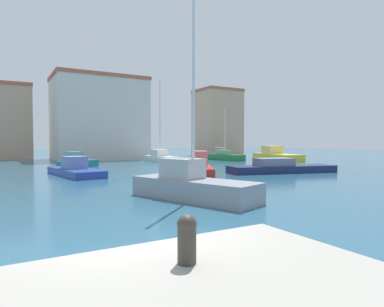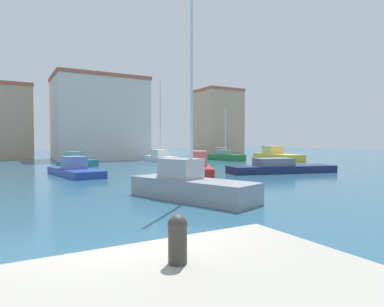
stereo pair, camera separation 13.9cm
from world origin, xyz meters
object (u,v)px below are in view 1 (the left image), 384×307
at_px(sailboat_grey_inner_mooring, 192,184).
at_px(sailboat_green_mid_harbor, 225,156).
at_px(motorboat_teal_far_left, 77,162).
at_px(motorboat_yellow_near_pier, 276,156).
at_px(motorboat_red_behind_lamppost, 200,167).
at_px(mooring_bollard, 187,237).
at_px(motorboat_navy_center_channel, 280,168).
at_px(motorboat_blue_outer_mooring, 75,170).
at_px(sailboat_white_far_right, 160,157).

height_order(sailboat_grey_inner_mooring, sailboat_green_mid_harbor, sailboat_grey_inner_mooring).
distance_m(motorboat_teal_far_left, motorboat_yellow_near_pier, 25.76).
distance_m(motorboat_red_behind_lamppost, motorboat_yellow_near_pier, 21.70).
bearing_deg(motorboat_red_behind_lamppost, motorboat_teal_far_left, 121.74).
bearing_deg(motorboat_yellow_near_pier, mooring_bollard, -135.66).
height_order(motorboat_navy_center_channel, motorboat_blue_outer_mooring, motorboat_blue_outer_mooring).
bearing_deg(sailboat_green_mid_harbor, sailboat_grey_inner_mooring, -128.37).
distance_m(mooring_bollard, motorboat_teal_far_left, 30.23).
bearing_deg(motorboat_blue_outer_mooring, motorboat_teal_far_left, 77.86).
xyz_separation_m(sailboat_grey_inner_mooring, motorboat_navy_center_channel, (12.53, 7.20, -0.24)).
bearing_deg(mooring_bollard, motorboat_teal_far_left, 81.60).
bearing_deg(motorboat_blue_outer_mooring, motorboat_navy_center_channel, -21.78).
bearing_deg(motorboat_red_behind_lamppost, motorboat_navy_center_channel, -19.18).
bearing_deg(sailboat_white_far_right, sailboat_grey_inner_mooring, -111.56).
height_order(sailboat_white_far_right, motorboat_teal_far_left, sailboat_white_far_right).
bearing_deg(motorboat_blue_outer_mooring, mooring_bollard, -97.10).
relative_size(sailboat_white_far_right, motorboat_blue_outer_mooring, 1.45).
bearing_deg(motorboat_red_behind_lamppost, sailboat_green_mid_harbor, 48.70).
relative_size(mooring_bollard, sailboat_white_far_right, 0.06).
height_order(motorboat_blue_outer_mooring, motorboat_yellow_near_pier, motorboat_yellow_near_pier).
relative_size(motorboat_red_behind_lamppost, motorboat_yellow_near_pier, 0.66).
distance_m(sailboat_grey_inner_mooring, sailboat_green_mid_harbor, 30.46).
bearing_deg(mooring_bollard, motorboat_red_behind_lamppost, 58.13).
relative_size(motorboat_navy_center_channel, sailboat_green_mid_harbor, 1.29).
distance_m(motorboat_navy_center_channel, sailboat_green_mid_harbor, 17.85).
height_order(sailboat_grey_inner_mooring, motorboat_blue_outer_mooring, sailboat_grey_inner_mooring).
height_order(mooring_bollard, motorboat_navy_center_channel, mooring_bollard).
xyz_separation_m(mooring_bollard, motorboat_navy_center_channel, (17.82, 16.27, -0.92)).
distance_m(mooring_bollard, sailboat_white_far_right, 37.90).
relative_size(mooring_bollard, motorboat_yellow_near_pier, 0.07).
xyz_separation_m(sailboat_white_far_right, motorboat_blue_outer_mooring, (-12.61, -12.35, -0.17)).
bearing_deg(mooring_bollard, motorboat_navy_center_channel, 42.40).
height_order(sailboat_grey_inner_mooring, sailboat_white_far_right, sailboat_grey_inner_mooring).
height_order(motorboat_navy_center_channel, motorboat_red_behind_lamppost, motorboat_red_behind_lamppost).
bearing_deg(motorboat_yellow_near_pier, motorboat_blue_outer_mooring, -165.26).
bearing_deg(motorboat_blue_outer_mooring, sailboat_grey_inner_mooring, -79.24).
xyz_separation_m(sailboat_green_mid_harbor, motorboat_yellow_near_pier, (5.98, -3.46, 0.09)).
bearing_deg(sailboat_white_far_right, motorboat_navy_center_channel, -82.45).
height_order(sailboat_white_far_right, motorboat_red_behind_lamppost, sailboat_white_far_right).
height_order(motorboat_teal_far_left, motorboat_yellow_near_pier, motorboat_yellow_near_pier).
relative_size(mooring_bollard, motorboat_red_behind_lamppost, 0.10).
xyz_separation_m(mooring_bollard, sailboat_grey_inner_mooring, (5.29, 9.06, -0.68)).
distance_m(sailboat_grey_inner_mooring, motorboat_red_behind_lamppost, 11.27).
relative_size(sailboat_grey_inner_mooring, motorboat_yellow_near_pier, 1.12).
height_order(sailboat_grey_inner_mooring, motorboat_teal_far_left, sailboat_grey_inner_mooring).
relative_size(motorboat_teal_far_left, sailboat_green_mid_harbor, 0.60).
bearing_deg(sailboat_grey_inner_mooring, motorboat_red_behind_lamppost, 56.63).
height_order(mooring_bollard, motorboat_blue_outer_mooring, mooring_bollard).
bearing_deg(motorboat_yellow_near_pier, motorboat_teal_far_left, 179.08).
xyz_separation_m(sailboat_grey_inner_mooring, sailboat_white_far_right, (10.10, 25.56, -0.05)).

